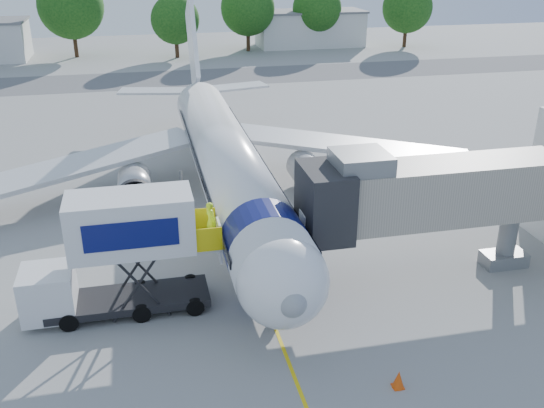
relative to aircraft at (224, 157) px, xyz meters
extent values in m
plane|color=gray|center=(0.00, -4.12, -2.95)|extent=(160.00, 160.00, 0.00)
cube|color=yellow|center=(0.00, -4.12, -2.94)|extent=(0.15, 70.00, 0.01)
cube|color=#59595B|center=(0.00, 37.88, -2.94)|extent=(120.00, 10.00, 0.01)
cylinder|color=white|center=(0.00, -1.12, 0.05)|extent=(3.70, 28.00, 3.70)
sphere|color=white|center=(0.00, -15.12, 0.05)|extent=(3.70, 3.70, 3.70)
sphere|color=gray|center=(0.00, -16.67, 0.05)|extent=(1.10, 1.10, 1.10)
cone|color=white|center=(0.00, 15.88, 0.05)|extent=(3.70, 6.00, 3.70)
cube|color=white|center=(0.00, 16.88, 4.25)|extent=(0.35, 7.26, 8.29)
cube|color=silver|center=(9.00, 2.38, -0.65)|extent=(16.17, 9.32, 1.42)
cube|color=silver|center=(-9.00, 2.38, -0.65)|extent=(16.17, 9.32, 1.42)
cylinder|color=#999BA0|center=(5.50, 0.38, -1.65)|extent=(2.10, 3.60, 2.10)
cylinder|color=#999BA0|center=(-5.50, 0.38, -1.65)|extent=(2.10, 3.60, 2.10)
cube|color=black|center=(0.00, -15.42, 0.50)|extent=(2.60, 1.39, 0.81)
cylinder|color=#0C1155|center=(0.00, -12.12, 0.05)|extent=(3.73, 2.00, 3.73)
cylinder|color=silver|center=(0.00, -13.62, -2.20)|extent=(0.16, 0.16, 1.50)
cylinder|color=black|center=(0.00, -13.62, -2.63)|extent=(0.25, 0.64, 0.64)
cylinder|color=black|center=(2.60, 1.88, -2.50)|extent=(0.35, 0.90, 0.90)
cylinder|color=black|center=(-2.60, 1.88, -2.50)|extent=(0.35, 0.90, 0.90)
cube|color=#AAA191|center=(9.00, -11.12, 1.45)|extent=(13.60, 2.60, 2.80)
cube|color=black|center=(2.90, -11.12, 1.45)|extent=(2.00, 3.20, 3.20)
cube|color=slate|center=(4.50, -11.12, 3.25)|extent=(2.40, 2.40, 0.80)
cylinder|color=slate|center=(12.50, -11.12, -1.45)|extent=(0.90, 0.90, 3.00)
cube|color=slate|center=(12.50, -11.12, -2.60)|extent=(2.20, 1.20, 0.70)
cylinder|color=black|center=(11.60, -11.12, -2.60)|extent=(0.30, 0.70, 0.70)
cylinder|color=black|center=(13.40, -11.12, -2.60)|extent=(0.30, 0.70, 0.70)
cube|color=black|center=(-6.00, -11.12, -2.40)|extent=(7.00, 2.30, 0.35)
cube|color=silver|center=(-9.30, -11.12, -1.60)|extent=(2.20, 2.20, 2.10)
cube|color=black|center=(-9.30, -11.12, -1.15)|extent=(1.90, 2.10, 0.70)
cube|color=silver|center=(-5.60, -11.12, 1.30)|extent=(5.20, 2.40, 2.50)
cube|color=#0C1155|center=(-5.60, -12.34, 1.30)|extent=(3.80, 0.04, 1.20)
cube|color=silver|center=(-2.45, -11.12, 0.10)|extent=(1.10, 2.20, 0.10)
cube|color=yellow|center=(-2.45, -12.17, 0.65)|extent=(1.10, 0.06, 1.10)
cube|color=yellow|center=(-2.45, -10.07, 0.65)|extent=(1.10, 0.06, 1.10)
cylinder|color=black|center=(-3.20, -12.17, -2.55)|extent=(0.80, 0.25, 0.80)
cylinder|color=black|center=(-3.20, -10.07, -2.55)|extent=(0.80, 0.25, 0.80)
cylinder|color=black|center=(-8.50, -12.17, -2.55)|extent=(0.80, 0.25, 0.80)
cylinder|color=black|center=(-8.50, -10.07, -2.55)|extent=(0.80, 0.25, 0.80)
imported|color=#CDFF1A|center=(-2.23, -11.12, 1.04)|extent=(0.65, 0.76, 1.77)
cone|color=#E64A0C|center=(3.58, -18.51, -2.59)|extent=(0.45, 0.45, 0.72)
cube|color=#E64A0C|center=(3.58, -18.51, -2.93)|extent=(0.41, 0.41, 0.04)
cube|color=silver|center=(22.00, 57.88, -0.45)|extent=(16.00, 7.00, 5.00)
cube|color=slate|center=(22.00, 57.88, 2.20)|extent=(16.40, 7.40, 0.30)
cylinder|color=#382314|center=(-12.70, 55.51, -0.94)|extent=(0.56, 0.56, 4.01)
sphere|color=#124412|center=(-12.70, 55.51, 3.95)|extent=(8.90, 8.90, 8.90)
cylinder|color=#382314|center=(1.09, 51.99, -1.45)|extent=(0.56, 0.56, 2.99)
sphere|color=#124412|center=(1.09, 51.99, 2.20)|extent=(6.65, 6.65, 6.65)
cylinder|color=#382314|center=(11.82, 55.28, -1.18)|extent=(0.56, 0.56, 3.53)
sphere|color=#124412|center=(11.82, 55.28, 3.12)|extent=(7.83, 7.83, 7.83)
cylinder|color=#382314|center=(22.58, 56.32, -1.30)|extent=(0.56, 0.56, 3.30)
sphere|color=#124412|center=(22.58, 56.32, 2.74)|extent=(7.34, 7.34, 7.34)
cylinder|color=#382314|center=(35.96, 53.67, -1.27)|extent=(0.56, 0.56, 3.36)
sphere|color=#124412|center=(35.96, 53.67, 2.85)|extent=(7.48, 7.48, 7.48)
camera|label=1|loc=(-4.85, -34.82, 12.20)|focal=40.00mm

